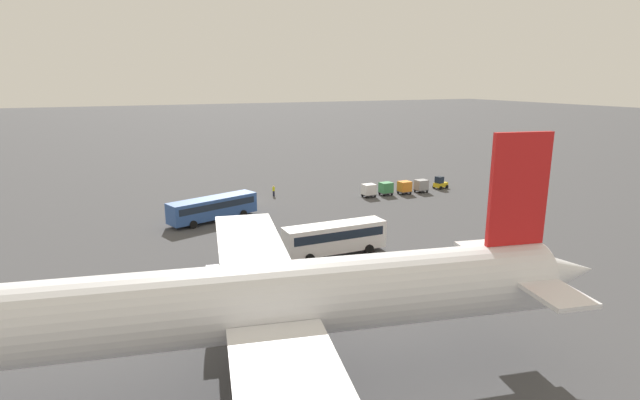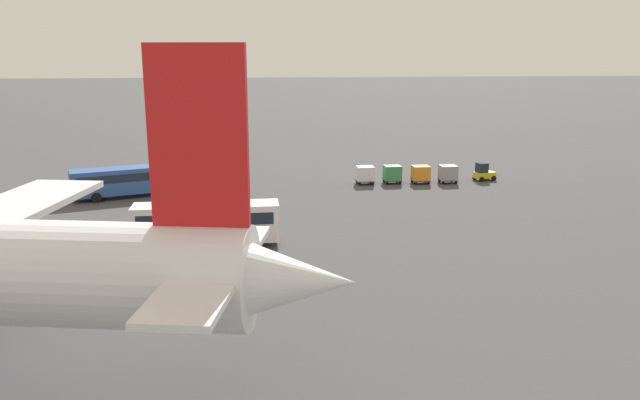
{
  "view_description": "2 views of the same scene",
  "coord_description": "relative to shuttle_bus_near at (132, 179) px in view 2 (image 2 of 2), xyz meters",
  "views": [
    {
      "loc": [
        19.65,
        72.3,
        18.18
      ],
      "look_at": [
        -2.65,
        22.7,
        4.91
      ],
      "focal_mm": 28.0,
      "sensor_mm": 36.0,
      "label": 1
    },
    {
      "loc": [
        -5.87,
        74.29,
        14.73
      ],
      "look_at": [
        -11.81,
        21.3,
        2.02
      ],
      "focal_mm": 35.0,
      "sensor_mm": 36.0,
      "label": 2
    }
  ],
  "objects": [
    {
      "name": "ground_plane",
      "position": [
        -6.53,
        -8.94,
        -1.85
      ],
      "size": [
        600.0,
        600.0,
        0.0
      ],
      "primitive_type": "plane",
      "color": "#424244"
    },
    {
      "name": "shuttle_bus_near",
      "position": [
        0.0,
        0.0,
        0.0
      ],
      "size": [
        12.31,
        6.48,
        3.08
      ],
      "rotation": [
        0.0,
        0.0,
        0.33
      ],
      "color": "#2D5199",
      "rests_on": "ground"
    },
    {
      "name": "shuttle_bus_far",
      "position": [
        -8.85,
        18.29,
        0.15
      ],
      "size": [
        11.15,
        2.99,
        3.35
      ],
      "rotation": [
        0.0,
        0.0,
        0.01
      ],
      "color": "white",
      "rests_on": "ground"
    },
    {
      "name": "baggage_tug",
      "position": [
        -39.44,
        -3.79,
        -0.91
      ],
      "size": [
        2.65,
        2.14,
        2.1
      ],
      "rotation": [
        0.0,
        0.0,
        0.25
      ],
      "color": "gold",
      "rests_on": "ground"
    },
    {
      "name": "worker_person",
      "position": [
        -11.8,
        -10.0,
        -0.98
      ],
      "size": [
        0.38,
        0.38,
        1.74
      ],
      "color": "#1E1E2D",
      "rests_on": "ground"
    },
    {
      "name": "cargo_cart_grey",
      "position": [
        -34.82,
        -2.73,
        -0.66
      ],
      "size": [
        2.05,
        1.75,
        2.06
      ],
      "rotation": [
        0.0,
        0.0,
        0.03
      ],
      "color": "#38383D",
      "rests_on": "ground"
    },
    {
      "name": "cargo_cart_orange",
      "position": [
        -31.63,
        -2.83,
        -0.66
      ],
      "size": [
        2.05,
        1.75,
        2.06
      ],
      "rotation": [
        0.0,
        0.0,
        0.03
      ],
      "color": "#38383D",
      "rests_on": "ground"
    },
    {
      "name": "cargo_cart_green",
      "position": [
        -28.44,
        -3.34,
        -0.66
      ],
      "size": [
        2.05,
        1.75,
        2.06
      ],
      "rotation": [
        0.0,
        0.0,
        0.03
      ],
      "color": "#38383D",
      "rests_on": "ground"
    },
    {
      "name": "cargo_cart_white",
      "position": [
        -25.25,
        -3.25,
        -0.66
      ],
      "size": [
        2.05,
        1.75,
        2.06
      ],
      "rotation": [
        0.0,
        0.0,
        0.03
      ],
      "color": "#38383D",
      "rests_on": "ground"
    }
  ]
}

